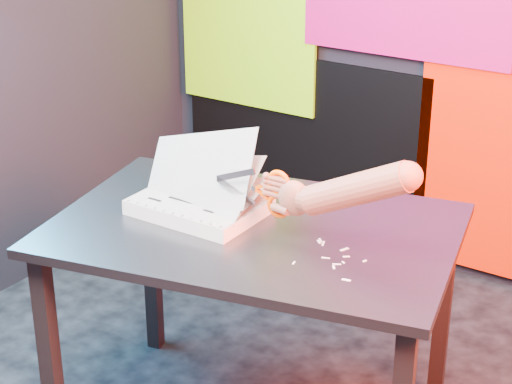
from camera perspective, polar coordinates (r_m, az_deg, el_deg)
The scene contains 7 objects.
room at distance 2.28m, azimuth 0.52°, elevation 10.57°, with size 3.01×3.01×2.71m.
backdrop at distance 3.63m, azimuth 14.27°, elevation 8.17°, with size 2.88×0.05×2.08m.
work_table at distance 2.60m, azimuth -0.12°, elevation -4.04°, with size 1.34×1.04×0.75m.
printout_stack at distance 2.64m, azimuth -3.80°, elevation -0.80°, with size 0.43×0.29×0.29m.
scissors at distance 2.44m, azimuth 1.16°, elevation -0.06°, with size 0.26×0.02×0.15m.
hand_forearm at distance 2.31m, azimuth 6.00°, elevation 0.12°, with size 0.47×0.09×0.23m.
paper_clippings at distance 2.39m, azimuth 5.19°, elevation -4.28°, with size 0.20×0.19×0.00m.
Camera 1 is at (1.22, -1.86, 1.84)m, focal length 60.00 mm.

